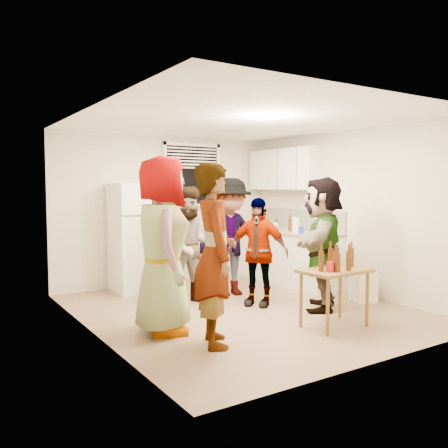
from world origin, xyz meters
TOP-DOWN VIEW (x-y plane):
  - room at (0.00, 0.00)m, footprint 4.00×4.50m
  - window at (0.45, 2.21)m, footprint 1.12×0.10m
  - refrigerator at (-0.75, 1.88)m, footprint 0.70×0.70m
  - counter_lower at (1.70, 1.15)m, footprint 0.60×2.20m
  - countertop at (1.70, 1.15)m, footprint 0.64×2.22m
  - backsplash at (1.99, 1.15)m, footprint 0.03×2.20m
  - upper_cabinets at (1.83, 1.35)m, footprint 0.34×1.60m
  - kettle at (1.65, 1.35)m, footprint 0.26×0.23m
  - paper_towel at (1.68, 0.88)m, footprint 0.11×0.11m
  - wine_bottle at (1.75, 2.08)m, footprint 0.08×0.08m
  - beer_bottle_counter at (1.60, 0.93)m, footprint 0.05×0.05m
  - blue_cup at (1.49, 0.53)m, footprint 0.08×0.08m
  - picture_frame at (1.92, 1.76)m, footprint 0.02×0.16m
  - trash_bin at (1.74, -0.53)m, footprint 0.38×0.38m
  - serving_table at (0.47, -1.20)m, footprint 0.83×0.58m
  - beer_bottle_table at (0.36, -1.35)m, footprint 0.05×0.05m
  - red_cup at (0.30, -1.28)m, footprint 0.09×0.09m
  - guest_grey at (-1.32, -0.31)m, footprint 2.18×1.54m
  - guest_stripe at (-1.05, -0.99)m, footprint 2.00×1.34m
  - guest_back_left at (-0.41, 0.65)m, footprint 1.14×1.78m
  - guest_back_right at (0.34, 0.83)m, footprint 1.41×1.93m
  - guest_black at (0.32, 0.11)m, footprint 1.73×1.57m
  - guest_orange at (0.92, -0.52)m, footprint 2.41×2.42m

SIDE VIEW (x-z plane):
  - room at x=0.00m, z-range -1.25..1.25m
  - serving_table at x=0.47m, z-range -0.34..0.34m
  - guest_grey at x=-1.32m, z-range -0.31..0.31m
  - guest_stripe at x=-1.05m, z-range -0.23..0.23m
  - guest_back_left at x=-0.41m, z-range -0.31..0.31m
  - guest_back_right at x=0.34m, z-range -0.33..0.33m
  - guest_black at x=0.32m, z-range -0.18..0.18m
  - guest_orange at x=0.92m, z-range -0.26..0.26m
  - trash_bin at x=1.74m, z-range 0.03..0.47m
  - counter_lower at x=1.70m, z-range 0.00..0.86m
  - beer_bottle_table at x=0.36m, z-range 0.58..0.78m
  - red_cup at x=0.30m, z-range 0.62..0.74m
  - refrigerator at x=-0.75m, z-range 0.00..1.70m
  - countertop at x=1.70m, z-range 0.86..0.90m
  - wine_bottle at x=1.75m, z-range 0.75..1.05m
  - kettle at x=1.65m, z-range 0.80..1.00m
  - paper_towel at x=1.68m, z-range 0.78..1.02m
  - beer_bottle_counter at x=1.60m, z-range 0.80..1.00m
  - blue_cup at x=1.49m, z-range 0.84..0.96m
  - picture_frame at x=1.92m, z-range 0.90..1.03m
  - backsplash at x=1.99m, z-range 0.90..1.26m
  - window at x=0.45m, z-range 1.32..2.38m
  - upper_cabinets at x=1.83m, z-range 1.60..2.30m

